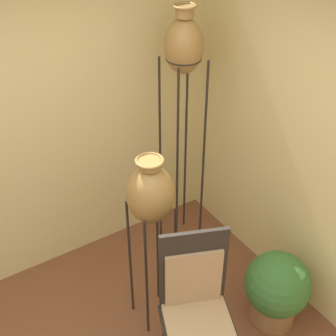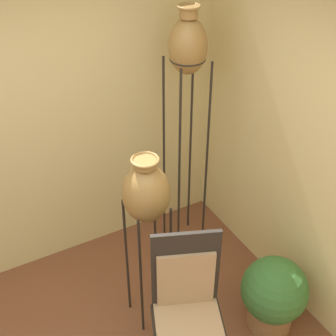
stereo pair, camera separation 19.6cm
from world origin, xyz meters
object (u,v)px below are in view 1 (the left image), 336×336
object	(u,v)px
vase_stand_tall	(184,54)
vase_stand_medium	(150,196)
chair	(196,304)
potted_plant	(277,288)

from	to	relation	value
vase_stand_tall	vase_stand_medium	bearing A→B (deg)	-137.34
chair	vase_stand_medium	bearing A→B (deg)	114.43
chair	potted_plant	xyz separation A→B (m)	(0.77, -0.02, -0.31)
chair	potted_plant	size ratio (longest dim) A/B	1.82
potted_plant	vase_stand_medium	bearing A→B (deg)	144.67
vase_stand_tall	potted_plant	xyz separation A→B (m)	(0.10, -1.19, -1.53)
chair	potted_plant	distance (m)	0.82
chair	potted_plant	bearing A→B (deg)	20.95
vase_stand_medium	potted_plant	bearing A→B (deg)	-35.33
vase_stand_medium	chair	world-z (taller)	vase_stand_medium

